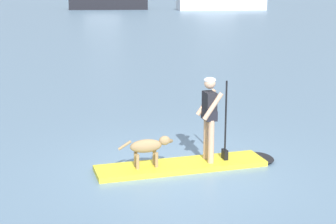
{
  "coord_description": "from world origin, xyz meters",
  "views": [
    {
      "loc": [
        -2.81,
        -9.48,
        3.6
      ],
      "look_at": [
        0.0,
        1.0,
        0.9
      ],
      "focal_mm": 56.79,
      "sensor_mm": 36.0,
      "label": 1
    }
  ],
  "objects_px": {
    "paddleboard": "(192,165)",
    "person_paddler": "(210,113)",
    "dog": "(148,147)",
    "moored_boat_outer": "(219,0)"
  },
  "relations": [
    {
      "from": "moored_boat_outer",
      "to": "dog",
      "type": "bearing_deg",
      "value": -111.71
    },
    {
      "from": "paddleboard",
      "to": "person_paddler",
      "type": "relative_size",
      "value": 2.18
    },
    {
      "from": "paddleboard",
      "to": "person_paddler",
      "type": "height_order",
      "value": "person_paddler"
    },
    {
      "from": "dog",
      "to": "moored_boat_outer",
      "type": "height_order",
      "value": "moored_boat_outer"
    },
    {
      "from": "dog",
      "to": "paddleboard",
      "type": "bearing_deg",
      "value": 1.29
    },
    {
      "from": "paddleboard",
      "to": "dog",
      "type": "relative_size",
      "value": 3.38
    },
    {
      "from": "person_paddler",
      "to": "dog",
      "type": "distance_m",
      "value": 1.38
    },
    {
      "from": "person_paddler",
      "to": "dog",
      "type": "bearing_deg",
      "value": -178.71
    },
    {
      "from": "paddleboard",
      "to": "person_paddler",
      "type": "distance_m",
      "value": 1.09
    },
    {
      "from": "person_paddler",
      "to": "paddleboard",
      "type": "bearing_deg",
      "value": -178.71
    }
  ]
}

